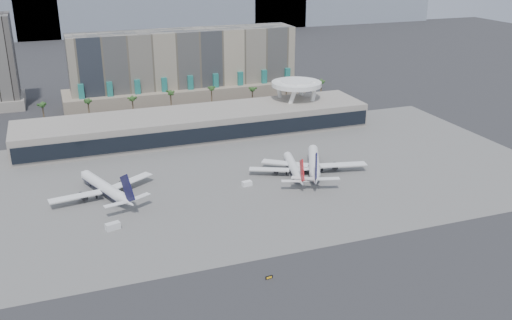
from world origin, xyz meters
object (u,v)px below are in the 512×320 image
object	(u,v)px
airliner_centre	(294,167)
airliner_right	(314,163)
taxiway_sign	(269,277)
airliner_left	(105,187)
service_vehicle_b	(247,184)
service_vehicle_a	(113,226)

from	to	relation	value
airliner_centre	airliner_right	distance (m)	9.19
airliner_right	taxiway_sign	bearing A→B (deg)	-100.31
airliner_left	service_vehicle_b	xyz separation A→B (m)	(52.83, -8.62, -2.77)
airliner_right	service_vehicle_a	bearing A→B (deg)	-140.86
airliner_left	airliner_right	bearing A→B (deg)	-23.70
airliner_left	airliner_centre	world-z (taller)	airliner_left
airliner_right	taxiway_sign	world-z (taller)	airliner_right
service_vehicle_b	taxiway_sign	world-z (taller)	service_vehicle_b
airliner_centre	airliner_left	bearing A→B (deg)	-171.00
airliner_left	airliner_right	world-z (taller)	airliner_right
airliner_right	taxiway_sign	size ratio (longest dim) A/B	19.14
airliner_right	service_vehicle_b	distance (m)	31.11
airliner_left	airliner_right	xyz separation A→B (m)	(83.52, -4.50, 0.18)
airliner_centre	airliner_right	size ratio (longest dim) A/B	0.88
airliner_right	service_vehicle_b	size ratio (longest dim) A/B	11.27
airliner_right	service_vehicle_a	size ratio (longest dim) A/B	8.80
airliner_left	service_vehicle_a	size ratio (longest dim) A/B	8.56
airliner_left	taxiway_sign	xyz separation A→B (m)	(37.08, -72.73, -3.24)
airliner_centre	taxiway_sign	bearing A→B (deg)	-106.12
airliner_left	taxiway_sign	distance (m)	81.71
service_vehicle_b	service_vehicle_a	bearing A→B (deg)	-168.28
service_vehicle_a	taxiway_sign	size ratio (longest dim) A/B	2.17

